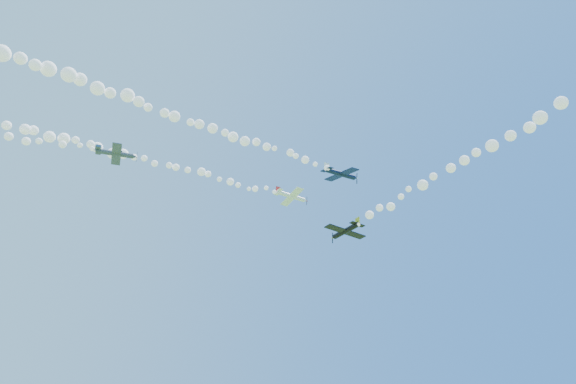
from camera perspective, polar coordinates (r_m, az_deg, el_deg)
plane_white at (r=95.46m, az=0.44°, el=-0.51°), size 7.21×7.65×2.57m
smoke_trail_white at (r=87.77m, az=-22.09°, el=5.00°), size 69.35×16.63×3.03m
plane_navy at (r=89.85m, az=6.31°, el=2.14°), size 8.11×8.29×2.57m
smoke_trail_navy at (r=76.65m, az=-17.30°, el=10.25°), size 70.84×10.64×3.10m
plane_grey at (r=81.80m, az=-19.68°, el=4.30°), size 6.67×7.06×1.80m
plane_black at (r=73.76m, az=6.82°, el=-4.61°), size 7.10×6.76×1.81m
smoke_trail_black at (r=56.26m, az=29.92°, el=9.18°), size 8.07×65.03×2.77m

